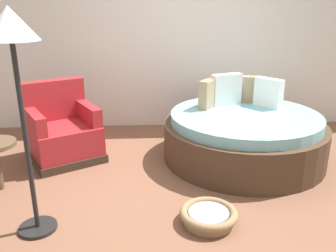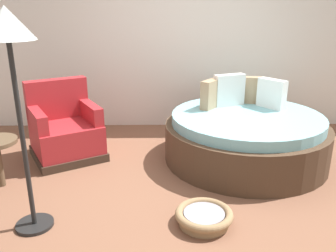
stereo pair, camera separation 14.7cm
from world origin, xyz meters
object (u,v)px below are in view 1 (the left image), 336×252
object	(u,v)px
red_armchair	(63,132)
round_daybed	(243,135)
floor_lamp	(13,48)
pet_basket	(209,216)

from	to	relation	value
red_armchair	round_daybed	bearing A→B (deg)	-3.30
round_daybed	floor_lamp	world-z (taller)	floor_lamp
red_armchair	floor_lamp	world-z (taller)	floor_lamp
round_daybed	pet_basket	distance (m)	1.55
pet_basket	floor_lamp	bearing A→B (deg)	-179.65
floor_lamp	red_armchair	bearing A→B (deg)	93.84
round_daybed	floor_lamp	xyz separation A→B (m)	(-2.13, -1.40, 1.24)
round_daybed	red_armchair	size ratio (longest dim) A/B	1.81
round_daybed	red_armchair	xyz separation A→B (m)	(-2.23, 0.13, 0.03)
red_armchair	floor_lamp	size ratio (longest dim) A/B	0.60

